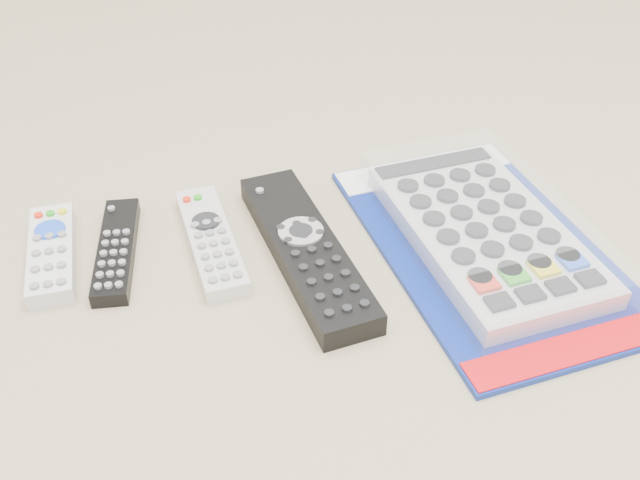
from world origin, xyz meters
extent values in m
plane|color=tan|center=(0.00, 0.00, 0.00)|extent=(5.00, 5.00, 0.00)
cube|color=silver|center=(-0.23, 0.02, 0.01)|extent=(0.05, 0.15, 0.02)
cylinder|color=blue|center=(-0.23, 0.05, 0.02)|extent=(0.03, 0.03, 0.00)
cube|color=black|center=(-0.17, 0.02, 0.01)|extent=(0.05, 0.16, 0.02)
cube|color=silver|center=(-0.07, 0.01, 0.01)|extent=(0.06, 0.18, 0.02)
cylinder|color=black|center=(-0.07, 0.03, 0.02)|extent=(0.03, 0.03, 0.00)
cube|color=black|center=(0.02, -0.03, 0.01)|extent=(0.10, 0.26, 0.02)
cylinder|color=silver|center=(0.02, -0.02, 0.03)|extent=(0.05, 0.05, 0.00)
cube|color=navy|center=(0.20, -0.06, 0.00)|extent=(0.25, 0.37, 0.01)
cube|color=white|center=(0.19, 0.09, 0.01)|extent=(0.21, 0.07, 0.00)
cube|color=red|center=(0.22, -0.21, 0.01)|extent=(0.21, 0.06, 0.00)
cube|color=silver|center=(0.20, -0.05, 0.02)|extent=(0.18, 0.28, 0.02)
cube|color=white|center=(0.20, -0.05, 0.03)|extent=(0.19, 0.30, 0.04)
camera|label=1|loc=(-0.09, -0.58, 0.47)|focal=40.00mm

